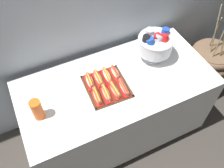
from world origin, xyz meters
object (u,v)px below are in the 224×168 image
at_px(hot_dog_2, 115,90).
at_px(hot_dog_5, 99,78).
at_px(cup_stack, 37,110).
at_px(hot_dog_7, 115,73).
at_px(punch_bowl, 155,44).
at_px(hot_dog_3, 124,87).
at_px(hot_dog_0, 97,96).
at_px(hot_dog_1, 106,93).
at_px(serving_tray, 107,87).
at_px(floor_vase, 206,69).
at_px(hot_dog_4, 90,81).
at_px(hot_dog_6, 107,76).
at_px(buffet_table, 116,107).

xyz_separation_m(hot_dog_2, hot_dog_5, (-0.07, 0.17, -0.00)).
xyz_separation_m(hot_dog_5, cup_stack, (-0.53, -0.12, 0.06)).
height_order(hot_dog_2, hot_dog_7, same).
bearing_deg(cup_stack, punch_bowl, 8.94).
relative_size(hot_dog_3, hot_dog_7, 1.19).
bearing_deg(cup_stack, hot_dog_0, -5.22).
bearing_deg(hot_dog_7, cup_stack, -170.38).
relative_size(hot_dog_1, hot_dog_3, 1.00).
height_order(hot_dog_0, punch_bowl, punch_bowl).
distance_m(hot_dog_1, hot_dog_5, 0.17).
bearing_deg(serving_tray, hot_dog_3, -38.68).
relative_size(serving_tray, hot_dog_3, 2.04).
height_order(floor_vase, hot_dog_0, floor_vase).
bearing_deg(hot_dog_1, hot_dog_3, -2.42).
height_order(hot_dog_0, hot_dog_3, hot_dog_0).
relative_size(hot_dog_4, hot_dog_7, 1.16).
bearing_deg(hot_dog_6, floor_vase, 1.11).
height_order(hot_dog_7, punch_bowl, punch_bowl).
distance_m(hot_dog_1, punch_bowl, 0.61).
height_order(buffet_table, hot_dog_4, hot_dog_4).
relative_size(hot_dog_1, hot_dog_6, 1.03).
distance_m(floor_vase, hot_dog_5, 1.42).
relative_size(hot_dog_2, hot_dog_5, 0.96).
height_order(hot_dog_0, hot_dog_7, hot_dog_0).
bearing_deg(hot_dog_7, hot_dog_2, -116.87).
xyz_separation_m(hot_dog_0, hot_dog_6, (0.16, 0.16, -0.00)).
height_order(hot_dog_6, hot_dog_7, hot_dog_7).
bearing_deg(hot_dog_0, hot_dog_4, 87.58).
xyz_separation_m(hot_dog_0, hot_dog_5, (0.08, 0.16, -0.00)).
height_order(hot_dog_2, punch_bowl, punch_bowl).
height_order(buffet_table, hot_dog_1, hot_dog_1).
xyz_separation_m(hot_dog_0, hot_dog_4, (0.01, 0.16, -0.00)).
relative_size(serving_tray, punch_bowl, 1.22).
relative_size(buffet_table, hot_dog_5, 9.34).
relative_size(hot_dog_2, punch_bowl, 0.55).
xyz_separation_m(hot_dog_3, hot_dog_4, (-0.22, 0.17, 0.00)).
distance_m(hot_dog_4, hot_dog_7, 0.23).
height_order(hot_dog_6, cup_stack, cup_stack).
height_order(serving_tray, hot_dog_1, hot_dog_1).
distance_m(hot_dog_5, hot_dog_6, 0.08).
height_order(hot_dog_2, cup_stack, cup_stack).
bearing_deg(punch_bowl, hot_dog_7, -172.22).
bearing_deg(hot_dog_3, hot_dog_5, 129.85).
bearing_deg(hot_dog_6, hot_dog_4, 177.58).
bearing_deg(serving_tray, cup_stack, -176.22).
bearing_deg(hot_dog_2, hot_dog_1, 177.58).
relative_size(hot_dog_6, cup_stack, 0.98).
relative_size(floor_vase, hot_dog_0, 6.22).
height_order(hot_dog_3, hot_dog_5, same).
bearing_deg(serving_tray, punch_bowl, 14.38).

